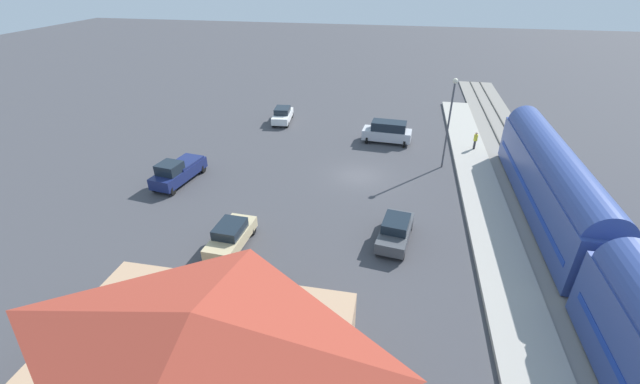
{
  "coord_description": "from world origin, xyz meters",
  "views": [
    {
      "loc": [
        -2.88,
        31.95,
        16.26
      ],
      "look_at": [
        2.41,
        5.22,
        1.0
      ],
      "focal_mm": 23.05,
      "sensor_mm": 36.0,
      "label": 1
    }
  ],
  "objects_px": {
    "sedan_white": "(283,115)",
    "sedan_charcoal": "(395,230)",
    "station_building": "(199,356)",
    "pickup_navy": "(178,171)",
    "sedan_tan": "(231,236)",
    "pedestrian_on_platform": "(475,139)",
    "light_pole_near_platform": "(450,114)",
    "suv_silver": "(387,132)"
  },
  "relations": [
    {
      "from": "sedan_white",
      "to": "sedan_charcoal",
      "type": "height_order",
      "value": "same"
    },
    {
      "from": "station_building",
      "to": "pickup_navy",
      "type": "height_order",
      "value": "station_building"
    },
    {
      "from": "sedan_tan",
      "to": "pickup_navy",
      "type": "bearing_deg",
      "value": -44.74
    },
    {
      "from": "pedestrian_on_platform",
      "to": "sedan_charcoal",
      "type": "bearing_deg",
      "value": 66.98
    },
    {
      "from": "pedestrian_on_platform",
      "to": "pickup_navy",
      "type": "height_order",
      "value": "pickup_navy"
    },
    {
      "from": "sedan_tan",
      "to": "sedan_charcoal",
      "type": "distance_m",
      "value": 10.74
    },
    {
      "from": "sedan_white",
      "to": "pickup_navy",
      "type": "relative_size",
      "value": 0.83
    },
    {
      "from": "sedan_tan",
      "to": "light_pole_near_platform",
      "type": "distance_m",
      "value": 21.09
    },
    {
      "from": "sedan_white",
      "to": "sedan_charcoal",
      "type": "relative_size",
      "value": 0.99
    },
    {
      "from": "station_building",
      "to": "sedan_charcoal",
      "type": "distance_m",
      "value": 14.97
    },
    {
      "from": "sedan_charcoal",
      "to": "pickup_navy",
      "type": "bearing_deg",
      "value": -15.49
    },
    {
      "from": "station_building",
      "to": "sedan_charcoal",
      "type": "relative_size",
      "value": 2.64
    },
    {
      "from": "station_building",
      "to": "sedan_white",
      "type": "xyz_separation_m",
      "value": [
        6.26,
        -34.08,
        -1.68
      ]
    },
    {
      "from": "light_pole_near_platform",
      "to": "suv_silver",
      "type": "bearing_deg",
      "value": -43.62
    },
    {
      "from": "pedestrian_on_platform",
      "to": "sedan_charcoal",
      "type": "xyz_separation_m",
      "value": [
        7.04,
        16.56,
        -0.4
      ]
    },
    {
      "from": "suv_silver",
      "to": "light_pole_near_platform",
      "type": "relative_size",
      "value": 0.63
    },
    {
      "from": "sedan_charcoal",
      "to": "station_building",
      "type": "bearing_deg",
      "value": 60.1
    },
    {
      "from": "light_pole_near_platform",
      "to": "station_building",
      "type": "bearing_deg",
      "value": 66.1
    },
    {
      "from": "pickup_navy",
      "to": "light_pole_near_platform",
      "type": "bearing_deg",
      "value": -161.53
    },
    {
      "from": "suv_silver",
      "to": "pickup_navy",
      "type": "distance_m",
      "value": 20.78
    },
    {
      "from": "sedan_white",
      "to": "light_pole_near_platform",
      "type": "xyz_separation_m",
      "value": [
        -17.46,
        8.81,
        4.15
      ]
    },
    {
      "from": "pedestrian_on_platform",
      "to": "sedan_charcoal",
      "type": "relative_size",
      "value": 0.36
    },
    {
      "from": "suv_silver",
      "to": "pedestrian_on_platform",
      "type": "bearing_deg",
      "value": 174.57
    },
    {
      "from": "station_building",
      "to": "light_pole_near_platform",
      "type": "distance_m",
      "value": 27.75
    },
    {
      "from": "sedan_white",
      "to": "light_pole_near_platform",
      "type": "bearing_deg",
      "value": 153.22
    },
    {
      "from": "pedestrian_on_platform",
      "to": "station_building",
      "type": "bearing_deg",
      "value": 63.86
    },
    {
      "from": "sedan_tan",
      "to": "suv_silver",
      "type": "distance_m",
      "value": 21.95
    },
    {
      "from": "pedestrian_on_platform",
      "to": "light_pole_near_platform",
      "type": "relative_size",
      "value": 0.21
    },
    {
      "from": "station_building",
      "to": "suv_silver",
      "type": "distance_m",
      "value": 30.88
    },
    {
      "from": "light_pole_near_platform",
      "to": "pickup_navy",
      "type": "bearing_deg",
      "value": 18.47
    },
    {
      "from": "pickup_navy",
      "to": "light_pole_near_platform",
      "type": "xyz_separation_m",
      "value": [
        -21.97,
        -7.34,
        4.0
      ]
    },
    {
      "from": "sedan_white",
      "to": "light_pole_near_platform",
      "type": "height_order",
      "value": "light_pole_near_platform"
    },
    {
      "from": "sedan_charcoal",
      "to": "light_pole_near_platform",
      "type": "xyz_separation_m",
      "value": [
        -3.78,
        -12.37,
        4.15
      ]
    },
    {
      "from": "sedan_tan",
      "to": "suv_silver",
      "type": "bearing_deg",
      "value": -114.03
    },
    {
      "from": "sedan_tan",
      "to": "pickup_navy",
      "type": "height_order",
      "value": "pickup_navy"
    },
    {
      "from": "station_building",
      "to": "sedan_charcoal",
      "type": "xyz_separation_m",
      "value": [
        -7.42,
        -12.9,
        -1.68
      ]
    },
    {
      "from": "pedestrian_on_platform",
      "to": "sedan_white",
      "type": "bearing_deg",
      "value": -12.59
    },
    {
      "from": "station_building",
      "to": "pedestrian_on_platform",
      "type": "height_order",
      "value": "station_building"
    },
    {
      "from": "station_building",
      "to": "sedan_charcoal",
      "type": "height_order",
      "value": "station_building"
    },
    {
      "from": "sedan_tan",
      "to": "pickup_navy",
      "type": "distance_m",
      "value": 10.97
    },
    {
      "from": "pedestrian_on_platform",
      "to": "pickup_navy",
      "type": "xyz_separation_m",
      "value": [
        25.22,
        11.52,
        -0.25
      ]
    },
    {
      "from": "station_building",
      "to": "sedan_tan",
      "type": "bearing_deg",
      "value": -73.75
    }
  ]
}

